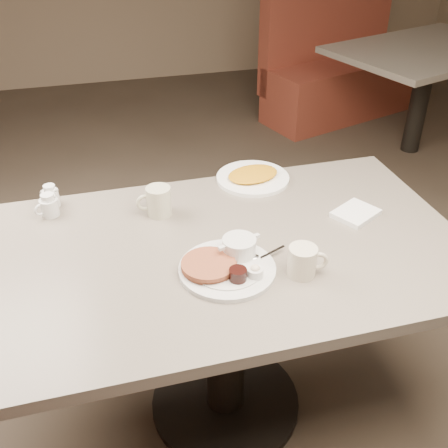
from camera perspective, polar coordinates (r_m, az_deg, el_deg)
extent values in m
cube|color=#4C3F33|center=(2.18, 0.15, -18.86)|extent=(7.00, 8.00, 0.02)
cube|color=slate|center=(1.66, 0.18, -2.97)|extent=(1.50, 0.90, 0.04)
cylinder|color=black|center=(1.89, 0.16, -11.68)|extent=(0.14, 0.14, 0.69)
cylinder|color=black|center=(2.16, 0.15, -18.45)|extent=(0.56, 0.56, 0.03)
cylinder|color=silver|center=(1.54, 0.34, -4.87)|extent=(0.35, 0.35, 0.01)
cylinder|color=silver|center=(1.54, 0.35, -4.59)|extent=(0.26, 0.26, 0.00)
cylinder|color=brown|center=(1.53, -1.60, -4.51)|extent=(0.20, 0.20, 0.01)
cylinder|color=brown|center=(1.52, -1.68, -4.31)|extent=(0.19, 0.19, 0.01)
cylinder|color=silver|center=(1.57, 1.63, -2.45)|extent=(0.12, 0.12, 0.05)
cube|color=silver|center=(1.54, -0.20, -2.58)|extent=(0.02, 0.02, 0.01)
cube|color=silver|center=(1.59, 3.43, -1.30)|extent=(0.02, 0.02, 0.01)
ellipsoid|color=silver|center=(1.56, 1.17, -2.12)|extent=(0.05, 0.05, 0.03)
ellipsoid|color=silver|center=(1.57, 2.20, -2.04)|extent=(0.05, 0.05, 0.02)
cylinder|color=black|center=(1.48, 1.50, -5.47)|extent=(0.06, 0.06, 0.04)
cylinder|color=silver|center=(1.50, 3.34, -5.20)|extent=(0.06, 0.06, 0.03)
ellipsoid|color=beige|center=(1.49, 3.36, -4.78)|extent=(0.03, 0.03, 0.02)
cube|color=silver|center=(1.59, 5.04, -3.10)|extent=(0.11, 0.05, 0.00)
ellipsoid|color=silver|center=(1.57, 3.22, -3.55)|extent=(0.04, 0.03, 0.01)
cylinder|color=beige|center=(1.53, 8.37, -3.97)|extent=(0.10, 0.10, 0.09)
cylinder|color=black|center=(1.50, 8.50, -2.75)|extent=(0.08, 0.08, 0.01)
torus|color=beige|center=(1.53, 10.06, -3.91)|extent=(0.06, 0.03, 0.06)
cube|color=white|center=(1.84, 13.92, 1.11)|extent=(0.18, 0.17, 0.02)
cylinder|color=beige|center=(1.79, -6.99, 2.45)|extent=(0.09, 0.09, 0.10)
torus|color=beige|center=(1.79, -8.46, 2.28)|extent=(0.06, 0.02, 0.06)
cylinder|color=silver|center=(1.87, -18.19, 1.70)|extent=(0.07, 0.07, 0.06)
cylinder|color=silver|center=(1.85, -18.40, 2.75)|extent=(0.05, 0.05, 0.02)
cone|color=silver|center=(1.86, -17.75, 2.92)|extent=(0.03, 0.03, 0.02)
torus|color=silver|center=(1.86, -19.08, 1.45)|extent=(0.04, 0.03, 0.04)
cylinder|color=silver|center=(1.92, -18.02, 2.65)|extent=(0.07, 0.07, 0.06)
cylinder|color=silver|center=(1.91, -18.22, 3.68)|extent=(0.05, 0.05, 0.02)
cone|color=silver|center=(1.89, -17.73, 3.43)|extent=(0.03, 0.03, 0.02)
torus|color=silver|center=(1.94, -18.67, 2.97)|extent=(0.03, 0.03, 0.04)
cylinder|color=white|center=(2.01, 3.10, 4.93)|extent=(0.33, 0.33, 0.01)
ellipsoid|color=orange|center=(2.00, 3.11, 5.37)|extent=(0.23, 0.19, 0.02)
cube|color=brown|center=(4.63, 12.22, 13.90)|extent=(1.36, 0.84, 0.45)
cube|color=brown|center=(4.65, 11.02, 19.87)|extent=(1.25, 0.50, 0.90)
cube|color=gray|center=(3.99, 21.20, 16.99)|extent=(1.47, 1.19, 0.04)
cylinder|color=black|center=(4.09, 20.14, 12.00)|extent=(0.16, 0.16, 0.71)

